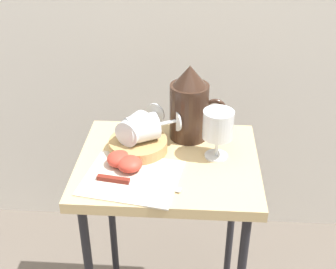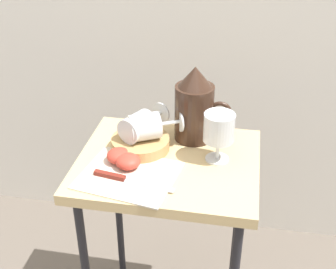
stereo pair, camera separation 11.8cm
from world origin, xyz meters
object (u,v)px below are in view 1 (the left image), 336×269
at_px(knife, 126,181).
at_px(table, 168,185).
at_px(apple_half_right, 130,164).
at_px(pitcher, 189,109).
at_px(basket_tray, 138,145).
at_px(apple_half_left, 119,159).
at_px(wine_glass_tipped_near, 136,128).
at_px(wine_glass_tipped_far, 144,128).
at_px(wine_glass_upright, 218,127).

bearing_deg(knife, table, 50.03).
bearing_deg(table, apple_half_right, -148.52).
height_order(pitcher, knife, pitcher).
distance_m(basket_tray, apple_half_left, 0.09).
xyz_separation_m(basket_tray, wine_glass_tipped_near, (-0.01, 0.01, 0.05)).
bearing_deg(wine_glass_tipped_near, wine_glass_tipped_far, -8.99).
bearing_deg(table, wine_glass_tipped_near, 153.14).
height_order(apple_half_left, knife, apple_half_left).
height_order(wine_glass_upright, apple_half_right, wine_glass_upright).
relative_size(wine_glass_upright, wine_glass_tipped_near, 0.85).
relative_size(pitcher, wine_glass_tipped_far, 1.38).
bearing_deg(apple_half_left, wine_glass_upright, 13.55).
relative_size(table, pitcher, 3.12).
bearing_deg(apple_half_left, table, 16.40).
relative_size(wine_glass_tipped_far, knife, 0.75).
distance_m(table, apple_half_right, 0.16).
height_order(wine_glass_tipped_near, apple_half_left, wine_glass_tipped_near).
height_order(basket_tray, wine_glass_tipped_near, wine_glass_tipped_near).
bearing_deg(table, basket_tray, 154.64).
xyz_separation_m(wine_glass_tipped_near, apple_half_right, (-0.00, -0.11, -0.05)).
xyz_separation_m(apple_half_left, apple_half_right, (0.03, -0.02, 0.00)).
relative_size(table, basket_tray, 4.27).
height_order(table, knife, knife).
distance_m(table, basket_tray, 0.14).
bearing_deg(knife, pitcher, 58.37).
distance_m(basket_tray, wine_glass_tipped_far, 0.06).
height_order(pitcher, wine_glass_tipped_far, pitcher).
bearing_deg(table, apple_half_left, -163.60).
bearing_deg(basket_tray, wine_glass_tipped_far, 7.04).
xyz_separation_m(pitcher, wine_glass_tipped_far, (-0.12, -0.09, -0.02)).
bearing_deg(apple_half_left, pitcher, 42.72).
height_order(table, wine_glass_upright, wine_glass_upright).
relative_size(basket_tray, wine_glass_upright, 1.16).
distance_m(wine_glass_tipped_near, apple_half_right, 0.12).
height_order(wine_glass_tipped_far, knife, wine_glass_tipped_far).
xyz_separation_m(wine_glass_upright, wine_glass_tipped_far, (-0.20, 0.02, -0.02)).
bearing_deg(wine_glass_upright, apple_half_right, -159.79).
distance_m(pitcher, apple_half_left, 0.25).
bearing_deg(pitcher, wine_glass_upright, -53.05).
height_order(basket_tray, pitcher, pitcher).
bearing_deg(wine_glass_tipped_far, apple_half_left, -125.42).
distance_m(pitcher, wine_glass_tipped_far, 0.15).
xyz_separation_m(table, pitcher, (0.05, 0.13, 0.18)).
relative_size(wine_glass_tipped_near, apple_half_left, 2.46).
bearing_deg(basket_tray, wine_glass_upright, -4.19).
bearing_deg(wine_glass_tipped_near, pitcher, 29.66).
height_order(basket_tray, knife, basket_tray).
xyz_separation_m(table, knife, (-0.10, -0.12, 0.09)).
bearing_deg(apple_half_left, wine_glass_tipped_far, 54.58).
relative_size(apple_half_left, apple_half_right, 1.00).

